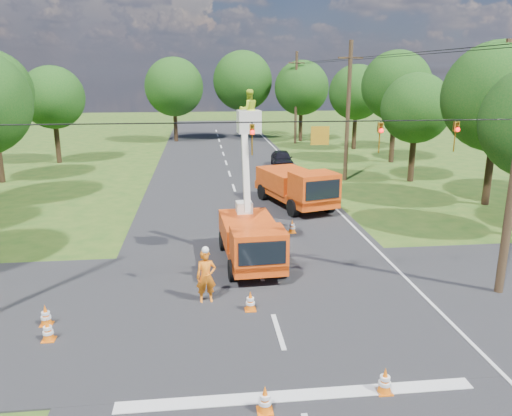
{
  "coord_description": "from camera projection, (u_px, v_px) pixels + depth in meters",
  "views": [
    {
      "loc": [
        -2.25,
        -13.76,
        7.83
      ],
      "look_at": [
        -0.11,
        5.25,
        2.6
      ],
      "focal_mm": 35.0,
      "sensor_mm": 36.0,
      "label": 1
    }
  ],
  "objects": [
    {
      "name": "traffic_cone_0",
      "position": [
        265.0,
        399.0,
        11.77
      ],
      "size": [
        0.38,
        0.38,
        0.71
      ],
      "color": "orange",
      "rests_on": "ground"
    },
    {
      "name": "tree_left_f",
      "position": [
        53.0,
        98.0,
        43.08
      ],
      "size": [
        5.4,
        5.4,
        8.4
      ],
      "color": "#382616",
      "rests_on": "ground"
    },
    {
      "name": "tree_far_a",
      "position": [
        174.0,
        87.0,
        56.47
      ],
      "size": [
        6.6,
        6.6,
        9.5
      ],
      "color": "#382616",
      "rests_on": "ground"
    },
    {
      "name": "traffic_cone_3",
      "position": [
        292.0,
        226.0,
        24.97
      ],
      "size": [
        0.38,
        0.38,
        0.71
      ],
      "color": "orange",
      "rests_on": "ground"
    },
    {
      "name": "road_main",
      "position": [
        234.0,
        188.0,
        34.67
      ],
      "size": [
        12.0,
        100.0,
        0.06
      ],
      "primitive_type": "cube",
      "color": "black",
      "rests_on": "ground"
    },
    {
      "name": "road_cross",
      "position": [
        269.0,
        304.0,
        17.42
      ],
      "size": [
        56.0,
        10.0,
        0.07
      ],
      "primitive_type": "cube",
      "color": "black",
      "rests_on": "ground"
    },
    {
      "name": "signal_span",
      "position": [
        339.0,
        134.0,
        16.1
      ],
      "size": [
        18.0,
        0.29,
        1.07
      ],
      "color": "black",
      "rests_on": "ground"
    },
    {
      "name": "traffic_cone_1",
      "position": [
        385.0,
        381.0,
        12.49
      ],
      "size": [
        0.38,
        0.38,
        0.71
      ],
      "color": "orange",
      "rests_on": "ground"
    },
    {
      "name": "tree_far_b",
      "position": [
        243.0,
        81.0,
        59.08
      ],
      "size": [
        7.0,
        7.0,
        10.32
      ],
      "color": "#382616",
      "rests_on": "ground"
    },
    {
      "name": "stop_bar",
      "position": [
        298.0,
        397.0,
        12.43
      ],
      "size": [
        9.0,
        0.45,
        0.02
      ],
      "primitive_type": "cube",
      "color": "silver",
      "rests_on": "ground"
    },
    {
      "name": "tree_right_e",
      "position": [
        356.0,
        92.0,
        50.92
      ],
      "size": [
        5.6,
        5.6,
        8.63
      ],
      "color": "#382616",
      "rests_on": "ground"
    },
    {
      "name": "traffic_cone_5",
      "position": [
        46.0,
        315.0,
        15.84
      ],
      "size": [
        0.38,
        0.38,
        0.71
      ],
      "color": "orange",
      "rests_on": "ground"
    },
    {
      "name": "tree_right_b",
      "position": [
        498.0,
        97.0,
        28.84
      ],
      "size": [
        6.4,
        6.4,
        9.65
      ],
      "color": "#382616",
      "rests_on": "ground"
    },
    {
      "name": "ground",
      "position": [
        234.0,
        188.0,
        34.67
      ],
      "size": [
        140.0,
        140.0,
        0.0
      ],
      "primitive_type": "plane",
      "color": "#285018",
      "rests_on": "ground"
    },
    {
      "name": "traffic_cone_4",
      "position": [
        48.0,
        330.0,
        14.92
      ],
      "size": [
        0.38,
        0.38,
        0.71
      ],
      "color": "orange",
      "rests_on": "ground"
    },
    {
      "name": "tree_right_d",
      "position": [
        396.0,
        86.0,
        43.13
      ],
      "size": [
        6.0,
        6.0,
        9.7
      ],
      "color": "#382616",
      "rests_on": "ground"
    },
    {
      "name": "distant_car",
      "position": [
        282.0,
        159.0,
        42.45
      ],
      "size": [
        1.81,
        4.16,
        1.4
      ],
      "primitive_type": "imported",
      "rotation": [
        0.0,
        0.0,
        -0.04
      ],
      "color": "black",
      "rests_on": "ground"
    },
    {
      "name": "tree_far_c",
      "position": [
        301.0,
        88.0,
        57.1
      ],
      "size": [
        6.2,
        6.2,
        9.18
      ],
      "color": "#382616",
      "rests_on": "ground"
    },
    {
      "name": "pole_right_mid",
      "position": [
        348.0,
        111.0,
        36.16
      ],
      "size": [
        1.8,
        0.3,
        10.0
      ],
      "color": "#4C3823",
      "rests_on": "ground"
    },
    {
      "name": "traffic_cone_2",
      "position": [
        276.0,
        248.0,
        21.88
      ],
      "size": [
        0.38,
        0.38,
        0.71
      ],
      "color": "orange",
      "rests_on": "ground"
    },
    {
      "name": "traffic_cone_7",
      "position": [
        291.0,
        195.0,
        31.37
      ],
      "size": [
        0.38,
        0.38,
        0.71
      ],
      "color": "orange",
      "rests_on": "ground"
    },
    {
      "name": "pole_right_far",
      "position": [
        296.0,
        97.0,
        55.33
      ],
      "size": [
        1.8,
        0.3,
        10.0
      ],
      "color": "#4C3823",
      "rests_on": "ground"
    },
    {
      "name": "bucket_truck",
      "position": [
        251.0,
        230.0,
        20.66
      ],
      "size": [
        2.49,
        5.71,
        7.18
      ],
      "rotation": [
        0.0,
        0.0,
        0.05
      ],
      "color": "#EF4F10",
      "rests_on": "ground"
    },
    {
      "name": "tree_right_c",
      "position": [
        416.0,
        108.0,
        35.65
      ],
      "size": [
        5.0,
        5.0,
        7.83
      ],
      "color": "#382616",
      "rests_on": "ground"
    },
    {
      "name": "second_truck",
      "position": [
        297.0,
        186.0,
        29.6
      ],
      "size": [
        4.18,
        6.98,
        2.46
      ],
      "rotation": [
        0.0,
        0.0,
        0.29
      ],
      "color": "#EF4F10",
      "rests_on": "ground"
    },
    {
      "name": "traffic_cone_8",
      "position": [
        250.0,
        301.0,
        16.82
      ],
      "size": [
        0.38,
        0.38,
        0.71
      ],
      "color": "orange",
      "rests_on": "ground"
    },
    {
      "name": "edge_line",
      "position": [
        313.0,
        186.0,
        35.28
      ],
      "size": [
        0.12,
        90.0,
        0.02
      ],
      "primitive_type": "cube",
      "color": "silver",
      "rests_on": "ground"
    },
    {
      "name": "ground_worker",
      "position": [
        206.0,
        277.0,
        17.31
      ],
      "size": [
        0.74,
        0.53,
        1.92
      ],
      "primitive_type": "imported",
      "rotation": [
        0.0,
        0.0,
        0.1
      ],
      "color": "#FF9F15",
      "rests_on": "ground"
    }
  ]
}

